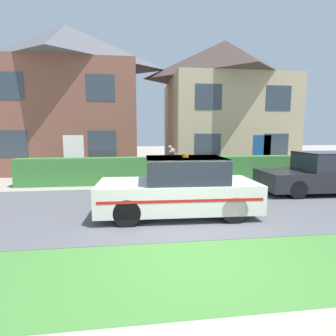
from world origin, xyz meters
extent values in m
plane|color=#A89E8E|center=(0.00, 0.00, 0.00)|extent=(80.00, 80.00, 0.00)
cube|color=#5B5B60|center=(0.00, 3.38, 0.01)|extent=(28.00, 5.35, 0.01)
cube|color=#478438|center=(0.00, -0.41, 0.00)|extent=(28.00, 2.22, 0.01)
cube|color=#3D7F38|center=(0.09, 7.06, 0.58)|extent=(12.04, 0.60, 1.17)
cylinder|color=black|center=(-1.19, 3.32, 0.34)|extent=(0.66, 0.22, 0.66)
cylinder|color=black|center=(-1.23, 1.76, 0.34)|extent=(0.66, 0.22, 0.66)
cylinder|color=black|center=(1.41, 3.23, 0.34)|extent=(0.66, 0.22, 0.66)
cylinder|color=black|center=(1.36, 1.68, 0.34)|extent=(0.66, 0.22, 0.66)
cube|color=silver|center=(0.09, 2.50, 0.56)|extent=(4.24, 1.89, 0.73)
cube|color=#232833|center=(0.29, 2.49, 1.25)|extent=(2.09, 1.64, 0.64)
cube|color=silver|center=(0.29, 2.49, 1.55)|extent=(2.09, 1.64, 0.04)
cube|color=red|center=(0.11, 3.38, 0.61)|extent=(3.97, 0.13, 0.07)
cube|color=red|center=(0.06, 1.62, 0.61)|extent=(3.97, 0.13, 0.07)
cylinder|color=orange|center=(0.29, 2.49, 1.61)|extent=(0.18, 0.18, 0.09)
ellipsoid|color=gray|center=(-0.07, 2.43, 1.74)|extent=(0.23, 0.23, 0.17)
ellipsoid|color=beige|center=(-0.13, 2.38, 1.73)|extent=(0.09, 0.09, 0.09)
sphere|color=gray|center=(-0.13, 2.37, 1.84)|extent=(0.10, 0.10, 0.10)
cone|color=gray|center=(-0.15, 2.39, 1.89)|extent=(0.04, 0.04, 0.04)
cone|color=gray|center=(-0.12, 2.35, 1.89)|extent=(0.04, 0.04, 0.04)
cylinder|color=gray|center=(0.03, 2.42, 1.67)|extent=(0.14, 0.13, 0.03)
cylinder|color=black|center=(4.43, 5.32, 0.32)|extent=(0.63, 0.22, 0.62)
cylinder|color=black|center=(4.37, 3.69, 0.32)|extent=(0.63, 0.22, 0.62)
cube|color=#232328|center=(5.76, 4.45, 0.51)|extent=(4.47, 1.99, 0.65)
cube|color=#232833|center=(6.04, 4.44, 1.18)|extent=(2.08, 1.72, 0.68)
cube|color=#232328|center=(6.04, 4.44, 1.50)|extent=(2.08, 1.72, 0.04)
cube|color=brown|center=(-4.81, 12.13, 3.00)|extent=(7.81, 5.40, 6.00)
pyramid|color=#56565B|center=(-4.81, 12.13, 7.16)|extent=(8.20, 5.67, 2.31)
cube|color=white|center=(-4.09, 9.42, 1.05)|extent=(1.00, 0.02, 2.10)
cube|color=#333D47|center=(-6.96, 9.42, 1.68)|extent=(1.40, 0.02, 1.30)
cube|color=#333D47|center=(-2.66, 9.42, 1.68)|extent=(1.40, 0.02, 1.30)
cube|color=#333D47|center=(-6.96, 9.42, 4.44)|extent=(1.40, 0.02, 1.30)
cube|color=#333D47|center=(-2.66, 9.42, 4.44)|extent=(1.40, 0.02, 1.30)
cube|color=tan|center=(4.64, 12.12, 2.72)|extent=(6.89, 6.22, 5.44)
pyramid|color=#473833|center=(4.64, 12.12, 6.66)|extent=(7.24, 6.53, 2.44)
cube|color=navy|center=(5.74, 9.00, 1.05)|extent=(1.00, 0.02, 2.10)
cube|color=#333D47|center=(2.74, 9.00, 1.52)|extent=(1.40, 0.02, 1.30)
cube|color=#333D47|center=(6.53, 9.00, 1.52)|extent=(1.40, 0.02, 1.30)
cube|color=#333D47|center=(2.74, 9.00, 4.03)|extent=(1.40, 0.02, 1.30)
cube|color=#333D47|center=(6.53, 9.00, 4.03)|extent=(1.40, 0.02, 1.30)
cube|color=black|center=(3.42, 7.20, 0.53)|extent=(0.71, 0.72, 1.05)
cube|color=black|center=(3.42, 7.20, 1.10)|extent=(0.75, 0.76, 0.10)
camera|label=1|loc=(-1.03, -4.29, 2.20)|focal=28.00mm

